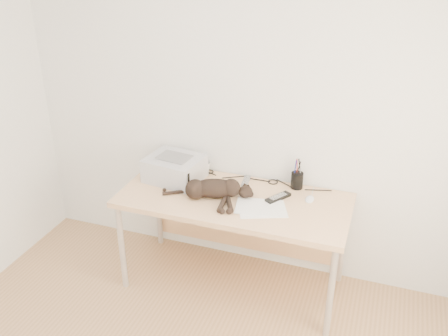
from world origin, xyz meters
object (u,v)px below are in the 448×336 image
at_px(desk, 237,208).
at_px(mouse, 310,198).
at_px(mug, 204,168).
at_px(cat, 212,190).
at_px(printer, 175,168).
at_px(pen_cup, 297,180).

relative_size(desk, mouse, 15.53).
bearing_deg(mug, cat, -60.28).
distance_m(cat, mug, 0.37).
distance_m(mug, mouse, 0.84).
distance_m(desk, mug, 0.42).
xyz_separation_m(printer, mouse, (1.00, 0.02, -0.07)).
distance_m(desk, printer, 0.55).
relative_size(cat, mouse, 6.15).
bearing_deg(pen_cup, mug, -179.20).
height_order(mug, pen_cup, pen_cup).
bearing_deg(cat, printer, 136.82).
distance_m(printer, pen_cup, 0.90).
xyz_separation_m(pen_cup, mouse, (0.12, -0.14, -0.05)).
bearing_deg(cat, pen_cup, 14.74).
xyz_separation_m(desk, cat, (-0.15, -0.13, 0.20)).
height_order(desk, cat, cat).
xyz_separation_m(cat, mug, (-0.19, 0.32, -0.01)).
relative_size(mug, mouse, 1.00).
bearing_deg(desk, mug, 149.63).
distance_m(desk, mouse, 0.53).
height_order(printer, mug, printer).
bearing_deg(printer, pen_cup, 10.67).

